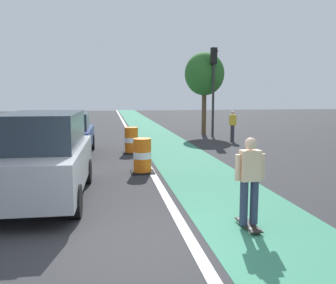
{
  "coord_description": "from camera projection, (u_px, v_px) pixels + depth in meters",
  "views": [
    {
      "loc": [
        -0.43,
        -5.49,
        2.45
      ],
      "look_at": [
        1.25,
        4.5,
        1.1
      ],
      "focal_mm": 38.14,
      "sensor_mm": 36.0,
      "label": 1
    }
  ],
  "objects": [
    {
      "name": "traffic_light_corner",
      "position": [
        214.0,
        76.0,
        20.5
      ],
      "size": [
        0.41,
        0.32,
        5.1
      ],
      "color": "#2D2D2D",
      "rests_on": "ground"
    },
    {
      "name": "pedestrian_crossing",
      "position": [
        233.0,
        125.0,
        18.56
      ],
      "size": [
        0.34,
        0.2,
        1.61
      ],
      "color": "#33333D",
      "rests_on": "ground"
    },
    {
      "name": "parked_suv_nearest",
      "position": [
        44.0,
        156.0,
        8.3
      ],
      "size": [
        2.0,
        4.64,
        2.04
      ],
      "color": "#9EA0A5",
      "rests_on": "ground"
    },
    {
      "name": "lane_divider_stripe",
      "position": [
        136.0,
        144.0,
        17.64
      ],
      "size": [
        0.2,
        80.0,
        0.01
      ],
      "primitive_type": "cube",
      "color": "silver",
      "rests_on": "ground"
    },
    {
      "name": "ground_plane",
      "position": [
        138.0,
        247.0,
        5.76
      ],
      "size": [
        100.0,
        100.0,
        0.0
      ],
      "primitive_type": "plane",
      "color": "#2D2D30"
    },
    {
      "name": "traffic_barrel_front",
      "position": [
        142.0,
        156.0,
        11.2
      ],
      "size": [
        0.73,
        0.73,
        1.09
      ],
      "color": "orange",
      "rests_on": "ground"
    },
    {
      "name": "bike_lane_strip",
      "position": [
        166.0,
        144.0,
        17.89
      ],
      "size": [
        2.5,
        80.0,
        0.01
      ],
      "primitive_type": "cube",
      "color": "#387F60",
      "rests_on": "ground"
    },
    {
      "name": "traffic_barrel_mid",
      "position": [
        131.0,
        141.0,
        14.96
      ],
      "size": [
        0.73,
        0.73,
        1.09
      ],
      "color": "orange",
      "rests_on": "ground"
    },
    {
      "name": "parked_sedan_second",
      "position": [
        68.0,
        135.0,
        14.51
      ],
      "size": [
        1.96,
        4.12,
        1.7
      ],
      "color": "navy",
      "rests_on": "ground"
    },
    {
      "name": "skateboarder_on_lane",
      "position": [
        250.0,
        180.0,
        6.47
      ],
      "size": [
        0.57,
        0.81,
        1.69
      ],
      "color": "black",
      "rests_on": "ground"
    },
    {
      "name": "street_tree_sidewalk",
      "position": [
        204.0,
        74.0,
        21.65
      ],
      "size": [
        2.4,
        2.4,
        5.0
      ],
      "color": "brown",
      "rests_on": "ground"
    }
  ]
}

